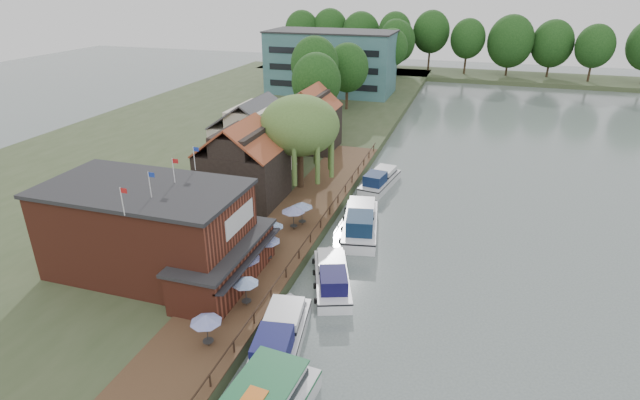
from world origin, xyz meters
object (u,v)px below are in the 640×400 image
(cruiser_3, at_px, (380,178))
(willow, at_px, (300,143))
(cruiser_2, at_px, (361,219))
(umbrella_4, at_px, (273,233))
(pub, at_px, (170,233))
(cottage_c, at_px, (311,118))
(cruiser_0, at_px, (280,334))
(cruiser_1, at_px, (332,274))
(cottage_b, at_px, (256,133))
(umbrella_0, at_px, (207,330))
(umbrella_1, at_px, (246,291))
(umbrella_5, at_px, (294,218))
(cottage_a, at_px, (243,162))
(umbrella_3, at_px, (267,248))
(umbrella_2, at_px, (245,267))
(umbrella_6, at_px, (302,213))
(hotel_block, at_px, (331,62))
(swan, at_px, (280,391))

(cruiser_3, bearing_deg, willow, -137.69)
(cruiser_2, bearing_deg, willow, 131.60)
(umbrella_4, bearing_deg, pub, -131.64)
(cottage_c, bearing_deg, cruiser_0, -74.39)
(cruiser_0, height_order, cruiser_1, cruiser_0)
(cottage_b, distance_m, umbrella_0, 33.85)
(umbrella_1, relative_size, umbrella_5, 1.00)
(cottage_a, bearing_deg, umbrella_3, -56.50)
(pub, distance_m, umbrella_2, 6.34)
(umbrella_4, bearing_deg, umbrella_6, 76.54)
(umbrella_0, relative_size, cruiser_2, 0.22)
(cottage_b, relative_size, cruiser_1, 1.04)
(umbrella_0, xyz_separation_m, umbrella_5, (-0.45, 16.84, 0.00))
(umbrella_1, distance_m, cruiser_3, 27.92)
(umbrella_4, height_order, cruiser_0, umbrella_4)
(umbrella_5, xyz_separation_m, umbrella_6, (0.44, 1.12, 0.00))
(umbrella_0, xyz_separation_m, umbrella_4, (-1.12, 13.38, 0.00))
(hotel_block, distance_m, umbrella_1, 75.00)
(cottage_a, xyz_separation_m, umbrella_1, (8.32, -17.26, -2.96))
(hotel_block, bearing_deg, umbrella_3, -77.92)
(hotel_block, distance_m, umbrella_2, 71.78)
(cruiser_0, bearing_deg, cruiser_2, 77.11)
(umbrella_3, bearing_deg, cottage_b, 116.13)
(cottage_c, bearing_deg, willow, -75.96)
(umbrella_4, xyz_separation_m, swan, (6.52, -14.78, -2.07))
(willow, bearing_deg, cottage_c, 104.04)
(cottage_a, distance_m, swan, 27.30)
(cruiser_1, bearing_deg, cruiser_0, -118.17)
(hotel_block, bearing_deg, umbrella_5, -76.73)
(cottage_a, relative_size, cruiser_1, 0.93)
(umbrella_4, bearing_deg, cruiser_2, 48.21)
(pub, height_order, cruiser_3, pub)
(hotel_block, height_order, cruiser_2, hotel_block)
(pub, height_order, cottage_a, cottage_a)
(umbrella_3, bearing_deg, hotel_block, 102.08)
(umbrella_0, height_order, cruiser_1, umbrella_0)
(cottage_b, distance_m, cruiser_0, 33.33)
(umbrella_6, bearing_deg, swan, -74.35)
(hotel_block, xyz_separation_m, umbrella_4, (13.74, -64.54, -4.86))
(cottage_c, distance_m, umbrella_5, 25.09)
(hotel_block, bearing_deg, umbrella_1, -78.19)
(cottage_c, relative_size, willow, 0.82)
(cruiser_1, bearing_deg, umbrella_0, -135.84)
(cottage_a, bearing_deg, cruiser_0, -58.98)
(umbrella_6, xyz_separation_m, cruiser_0, (3.94, -15.64, -1.08))
(cottage_a, bearing_deg, cruiser_3, 39.51)
(umbrella_1, height_order, cruiser_3, umbrella_1)
(umbrella_0, height_order, umbrella_1, same)
(hotel_block, height_order, swan, hotel_block)
(cottage_a, bearing_deg, cruiser_1, -41.34)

